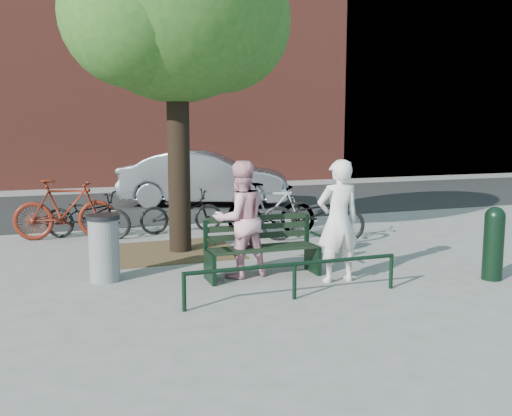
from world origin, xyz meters
name	(u,v)px	position (x,y,z in m)	size (l,w,h in m)	color
ground	(263,277)	(0.00, 0.00, 0.00)	(90.00, 90.00, 0.00)	gray
dirt_pit	(170,251)	(-1.00, 2.20, 0.01)	(2.40, 2.00, 0.02)	brown
road	(161,205)	(0.00, 8.50, 0.01)	(40.00, 7.00, 0.01)	black
townhouse_row	(127,26)	(0.17, 16.00, 6.25)	(45.00, 4.00, 14.00)	brown
park_bench	(261,245)	(0.00, 0.08, 0.48)	(1.74, 0.54, 0.97)	black
guard_railing	(295,270)	(0.00, -1.20, 0.40)	(3.06, 0.06, 0.51)	black
street_tree	(179,3)	(-0.75, 2.20, 4.42)	(4.20, 3.80, 6.50)	black
person_left	(338,221)	(0.95, -0.61, 0.91)	(0.66, 0.44, 1.82)	silver
person_right	(240,219)	(-0.31, 0.15, 0.89)	(0.87, 0.67, 1.78)	pink
bollard	(494,241)	(3.20, -1.31, 0.59)	(0.30, 0.30, 1.11)	black
litter_bin	(104,248)	(-2.30, 0.60, 0.51)	(0.49, 0.49, 1.00)	gray
bicycle_a	(88,215)	(-2.32, 4.05, 0.48)	(0.64, 1.84, 0.96)	black
bicycle_b	(65,210)	(-2.75, 4.08, 0.62)	(0.58, 2.05, 1.23)	#54170C
bicycle_c	(181,211)	(-0.38, 3.98, 0.47)	(0.62, 1.78, 0.94)	black
bicycle_d	(271,209)	(1.33, 3.08, 0.56)	(0.52, 1.85, 1.11)	gray
bicycle_e	(312,215)	(1.87, 2.20, 0.54)	(0.72, 2.07, 1.09)	black
parked_car	(205,178)	(1.18, 7.95, 0.79)	(1.67, 4.79, 1.58)	gray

